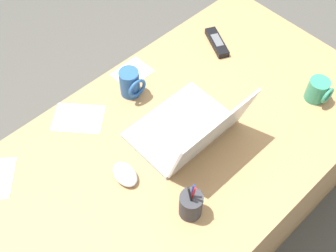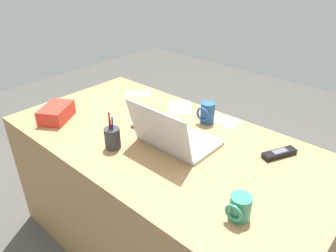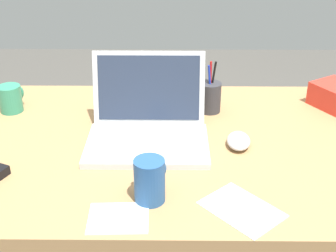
{
  "view_description": "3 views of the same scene",
  "coord_description": "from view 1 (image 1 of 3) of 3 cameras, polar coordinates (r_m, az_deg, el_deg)",
  "views": [
    {
      "loc": [
        0.52,
        0.53,
        1.89
      ],
      "look_at": [
        0.0,
        -0.02,
        0.82
      ],
      "focal_mm": 44.41,
      "sensor_mm": 36.0,
      "label": 1
    },
    {
      "loc": [
        -0.86,
        0.94,
        1.49
      ],
      "look_at": [
        -0.01,
        -0.01,
        0.78
      ],
      "focal_mm": 33.78,
      "sensor_mm": 36.0,
      "label": 2
    },
    {
      "loc": [
        0.0,
        -1.16,
        1.37
      ],
      "look_at": [
        -0.01,
        -0.0,
        0.77
      ],
      "focal_mm": 49.81,
      "sensor_mm": 36.0,
      "label": 3
    }
  ],
  "objects": [
    {
      "name": "ground_plane",
      "position": [
        2.03,
        0.38,
        -13.66
      ],
      "size": [
        6.0,
        6.0,
        0.0
      ],
      "primitive_type": "plane",
      "color": "#4C4944"
    },
    {
      "name": "desk",
      "position": [
        1.7,
        0.45,
        -9.26
      ],
      "size": [
        1.58,
        0.83,
        0.71
      ],
      "primitive_type": "cube",
      "color": "#A87C4F",
      "rests_on": "ground"
    },
    {
      "name": "laptop",
      "position": [
        1.38,
        3.02,
        -0.44
      ],
      "size": [
        0.34,
        0.29,
        0.23
      ],
      "color": "silver",
      "rests_on": "desk"
    },
    {
      "name": "computer_mouse",
      "position": [
        1.33,
        -5.93,
        -6.6
      ],
      "size": [
        0.08,
        0.11,
        0.03
      ],
      "primitive_type": "ellipsoid",
      "rotation": [
        0.0,
        0.0,
        -0.1
      ],
      "color": "silver",
      "rests_on": "desk"
    },
    {
      "name": "coffee_mug_white",
      "position": [
        1.49,
        -5.17,
        5.84
      ],
      "size": [
        0.08,
        0.08,
        0.11
      ],
      "color": "#26518C",
      "rests_on": "desk"
    },
    {
      "name": "coffee_mug_tall",
      "position": [
        1.57,
        19.89,
        4.63
      ],
      "size": [
        0.07,
        0.09,
        0.09
      ],
      "color": "#338C6B",
      "rests_on": "desk"
    },
    {
      "name": "cordless_phone",
      "position": [
        1.71,
        6.72,
        11.34
      ],
      "size": [
        0.11,
        0.16,
        0.03
      ],
      "color": "black",
      "rests_on": "desk"
    },
    {
      "name": "pen_holder",
      "position": [
        1.24,
        3.15,
        -10.73
      ],
      "size": [
        0.07,
        0.07,
        0.17
      ],
      "color": "#333338",
      "rests_on": "desk"
    },
    {
      "name": "paper_note_near_laptop",
      "position": [
        1.43,
        -22.09,
        -6.66
      ],
      "size": [
        0.16,
        0.17,
        0.0
      ],
      "primitive_type": "cube",
      "rotation": [
        0.0,
        0.0,
        -0.7
      ],
      "color": "white",
      "rests_on": "desk"
    },
    {
      "name": "paper_note_left",
      "position": [
        1.6,
        -4.92,
        7.29
      ],
      "size": [
        0.14,
        0.11,
        0.0
      ],
      "primitive_type": "cube",
      "rotation": [
        0.0,
        0.0,
        0.04
      ],
      "color": "white",
      "rests_on": "desk"
    },
    {
      "name": "paper_note_front",
      "position": [
        1.49,
        -12.2,
        1.06
      ],
      "size": [
        0.21,
        0.21,
        0.0
      ],
      "primitive_type": "cube",
      "rotation": [
        0.0,
        0.0,
        0.73
      ],
      "color": "white",
      "rests_on": "desk"
    }
  ]
}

